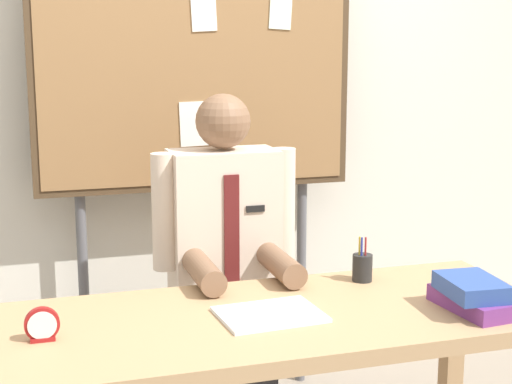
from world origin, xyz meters
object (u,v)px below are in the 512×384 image
open_notebook (270,314)px  person (225,290)px  book_stack (473,295)px  bulletin_board (196,74)px  desk_clock (42,326)px  desk (273,342)px  pen_holder (362,267)px

open_notebook → person: bearing=88.5°
person → book_stack: size_ratio=4.64×
bulletin_board → open_notebook: (-0.02, -1.06, -0.69)m
desk_clock → bulletin_board: bearing=57.0°
desk → pen_holder: pen_holder is taller
person → bulletin_board: bulletin_board is taller
person → pen_holder: (0.40, -0.36, 0.15)m
open_notebook → bulletin_board: bearing=89.1°
pen_holder → bulletin_board: bearing=116.4°
bulletin_board → desk_clock: bulletin_board is taller
desk → pen_holder: 0.48m
bulletin_board → person: bearing=-90.0°
person → desk_clock: (-0.69, -0.60, 0.15)m
desk_clock → pen_holder: bearing=12.7°
bulletin_board → book_stack: bulletin_board is taller
pen_holder → book_stack: bearing=-61.9°
bulletin_board → pen_holder: bulletin_board is taller
desk → desk_clock: bearing=-178.3°
person → book_stack: 0.97m
desk → person: bearing=90.0°
desk → pen_holder: (0.40, 0.23, 0.14)m
open_notebook → desk_clock: 0.67m
book_stack → pen_holder: bearing=118.1°
person → open_notebook: bearing=-91.5°
bulletin_board → book_stack: (0.61, -1.19, -0.64)m
desk → open_notebook: 0.10m
open_notebook → pen_holder: (0.42, 0.25, 0.04)m
desk → person: size_ratio=1.26×
person → desk_clock: 0.93m
person → bulletin_board: 0.92m
bulletin_board → open_notebook: size_ratio=6.47×
person → desk_clock: size_ratio=14.25×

